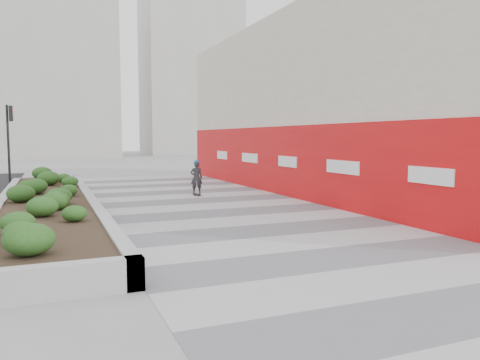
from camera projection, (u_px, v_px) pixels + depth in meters
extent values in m
plane|color=gray|center=(299.00, 244.00, 11.01)|extent=(160.00, 160.00, 0.00)
cube|color=#A8A8AD|center=(249.00, 223.00, 13.78)|extent=(8.00, 36.00, 0.01)
cube|color=silver|center=(336.00, 105.00, 21.59)|extent=(6.00, 24.00, 8.00)
cube|color=red|center=(278.00, 160.00, 20.69)|extent=(0.12, 24.00, 3.00)
cube|color=#9E9EA0|center=(46.00, 283.00, 7.20)|extent=(3.00, 0.30, 0.55)
cube|color=#9E9EA0|center=(47.00, 182.00, 23.51)|extent=(3.00, 0.30, 0.55)
cube|color=#9E9EA0|center=(1.00, 208.00, 14.85)|extent=(0.30, 18.00, 0.55)
cube|color=#9E9EA0|center=(90.00, 204.00, 15.87)|extent=(0.30, 18.00, 0.55)
cube|color=#2D2116|center=(47.00, 207.00, 15.36)|extent=(2.40, 17.40, 0.50)
cylinder|color=black|center=(8.00, 146.00, 24.19)|extent=(0.12, 0.12, 4.20)
cube|color=black|center=(11.00, 114.00, 24.11)|extent=(0.18, 0.28, 0.80)
cube|color=#ADAAA3|center=(49.00, 78.00, 58.90)|extent=(16.00, 12.00, 20.00)
cube|color=#ADAAA3|center=(191.00, 75.00, 70.88)|extent=(14.00, 10.00, 24.00)
cylinder|color=#595654|center=(264.00, 222.00, 13.97)|extent=(0.44, 0.44, 0.01)
cube|color=black|center=(197.00, 194.00, 20.24)|extent=(0.23, 0.73, 0.02)
imported|color=#28282D|center=(196.00, 178.00, 20.17)|extent=(0.59, 0.48, 1.42)
sphere|color=blue|center=(196.00, 162.00, 20.11)|extent=(0.23, 0.23, 0.23)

